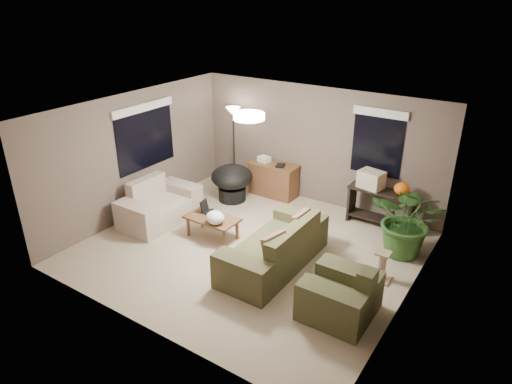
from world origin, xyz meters
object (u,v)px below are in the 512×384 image
Objects in this scene: coffee_table at (212,220)px; desk at (273,179)px; console_table at (381,205)px; papasan_chair at (232,180)px; houseplant at (408,228)px; main_sofa at (276,251)px; loveseat at (159,207)px; armchair at (341,296)px; cat_scratching_post at (382,268)px; floor_lamp at (233,121)px.

coffee_table is 2.25m from desk.
papasan_chair reaches higher than console_table.
desk is 0.81× the size of houseplant.
coffee_table is 0.91× the size of desk.
houseplant is (1.70, 1.56, 0.23)m from main_sofa.
armchair is at bearing -8.88° from loveseat.
houseplant reaches higher than console_table.
armchair is 2.00× the size of cat_scratching_post.
main_sofa is 1.51m from armchair.
papasan_chair is at bearing 67.74° from loveseat.
main_sofa and armchair have the same top height.
desk is 1.56m from floor_lamp.
cat_scratching_post is at bearing 8.14° from coffee_table.
coffee_table is (1.32, 0.05, 0.06)m from loveseat.
floor_lamp reaches higher than houseplant.
main_sofa reaches higher than cat_scratching_post.
armchair is 1.00× the size of coffee_table.
coffee_table is 3.13m from cat_scratching_post.
desk is at bearing 8.94° from floor_lamp.
desk is at bearing 150.04° from cat_scratching_post.
armchair is 0.77× the size of console_table.
houseplant is at bearing 17.84° from loveseat.
floor_lamp reaches higher than main_sofa.
main_sofa is at bearing -6.17° from coffee_table.
console_table reaches higher than coffee_table.
cat_scratching_post is (3.09, 0.44, -0.14)m from coffee_table.
loveseat is at bearing 177.76° from main_sofa.
coffee_table is 0.52× the size of floor_lamp.
floor_lamp is (-0.97, -0.15, 1.22)m from desk.
main_sofa is 1.15× the size of floor_lamp.
cat_scratching_post is at bearing -95.60° from houseplant.
coffee_table is 3.48m from houseplant.
houseplant is (4.20, -0.70, -1.07)m from floor_lamp.
main_sofa is 1.69× the size of console_table.
loveseat reaches higher than console_table.
houseplant is at bearing -9.49° from floor_lamp.
console_table is (0.95, 2.35, 0.14)m from main_sofa.
houseplant reaches higher than armchair.
houseplant is at bearing -46.39° from console_table.
floor_lamp is at bearing 170.51° from houseplant.
main_sofa is 1.37× the size of loveseat.
armchair reaches higher than cat_scratching_post.
papasan_chair is (-3.11, -0.65, 0.03)m from console_table.
console_table is (3.76, 2.24, 0.14)m from loveseat.
floor_lamp is at bearing -178.60° from console_table.
desk is at bearing 178.44° from console_table.
coffee_table is at bearing -156.30° from houseplant.
main_sofa is 2.86m from desk.
papasan_chair is 0.62× the size of floor_lamp.
main_sofa is at bearing -38.23° from papasan_chair.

